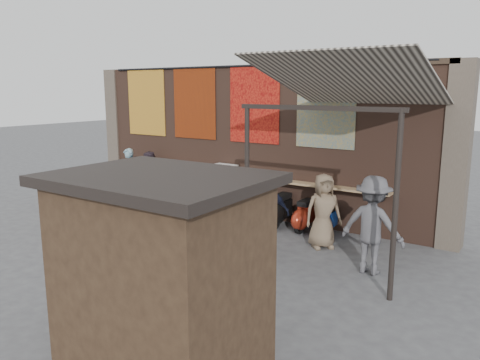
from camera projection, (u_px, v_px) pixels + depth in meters
The scene contains 35 objects.
ground at pixel (185, 238), 10.84m from camera, with size 70.00×70.00×0.00m, color #474749.
brick_wall at pixel (249, 141), 12.65m from camera, with size 10.00×0.40×4.00m, color brown.
pier_left at pixel (118, 132), 15.51m from camera, with size 0.50×0.50×4.00m, color #4C4238.
pier_right at pixel (457, 157), 9.79m from camera, with size 0.50×0.50×4.00m, color #4C4238.
eating_counter at pixel (241, 176), 12.52m from camera, with size 8.00×0.32×0.05m, color #9E7A51.
shelf_box at pixel (226, 169), 12.74m from camera, with size 0.65×0.29×0.25m, color white.
tapestry_redgold at pixel (146, 102), 14.26m from camera, with size 1.50×0.02×2.00m, color maroon.
tapestry_sun at pixel (194, 103), 13.22m from camera, with size 1.50×0.02×2.00m, color #C53D0B.
tapestry_orange at pixel (254, 104), 12.12m from camera, with size 1.50×0.02×2.00m, color red.
tapestry_multi at pixel (326, 106), 11.02m from camera, with size 1.50×0.02×2.00m, color #25588A.
hang_rail at pixel (244, 66), 12.09m from camera, with size 0.06×0.06×9.50m, color black.
scooter_stool_0 at pixel (157, 192), 13.91m from camera, with size 0.35×0.78×0.74m, color #93490D, non-canonical shape.
scooter_stool_1 at pixel (172, 194), 13.65m from camera, with size 0.36×0.80×0.76m, color #A30C11, non-canonical shape.
scooter_stool_2 at pixel (188, 198), 13.28m from camera, with size 0.32×0.71×0.67m, color black, non-canonical shape.
scooter_stool_3 at pixel (205, 199), 12.98m from camera, with size 0.38×0.84×0.80m, color #1B6F5D, non-canonical shape.
scooter_stool_4 at pixel (223, 202), 12.59m from camera, with size 0.39×0.86×0.82m, color #10522D, non-canonical shape.
scooter_stool_5 at pixel (239, 206), 12.29m from camera, with size 0.36×0.80×0.76m, color navy, non-canonical shape.
scooter_stool_6 at pixel (260, 210), 11.93m from camera, with size 0.34×0.75×0.72m, color #14184C, non-canonical shape.
scooter_stool_7 at pixel (280, 211), 11.66m from camera, with size 0.39×0.86×0.82m, color black, non-canonical shape.
scooter_stool_8 at pixel (305, 216), 11.30m from camera, with size 0.36×0.79×0.75m, color maroon, non-canonical shape.
scooter_stool_9 at pixel (327, 221), 10.98m from camera, with size 0.33×0.73×0.69m, color navy, non-canonical shape.
diner_left at pixel (129, 176), 14.07m from camera, with size 0.60×0.40×1.65m, color #779DAE.
diner_right at pixel (150, 178), 14.00m from camera, with size 0.76×0.59×1.57m, color #322730.
shopper_navy at pixel (263, 213), 9.54m from camera, with size 1.06×0.44×1.80m, color black.
shopper_grey at pixel (372, 225), 8.62m from camera, with size 1.19×0.69×1.85m, color #545257.
shopper_tan at pixel (323, 211), 10.05m from camera, with size 0.79×0.52×1.63m, color #79644D.
market_stall at pixel (162, 282), 5.49m from camera, with size 2.16×1.62×2.34m, color black.
stall_roof at pixel (159, 179), 5.25m from camera, with size 2.42×1.86×0.12m, color black.
stall_sign at pixel (206, 222), 6.07m from camera, with size 1.20×0.04×0.50m, color gold.
stall_shelf at pixel (206, 283), 6.23m from camera, with size 1.79×0.10×0.06m, color #473321.
awning_canvas at pixel (351, 81), 8.97m from camera, with size 3.20×3.40×0.03m, color beige.
awning_ledger at pixel (379, 63), 10.18m from camera, with size 3.30×0.08×0.12m, color #33261C.
awning_header at pixel (317, 108), 7.84m from camera, with size 3.00×0.08×0.08m, color black.
awning_post_left at pixel (247, 187), 8.90m from camera, with size 0.09×0.09×3.10m, color black.
awning_post_right at pixel (395, 208), 7.36m from camera, with size 0.09×0.09×3.10m, color black.
Camera 1 is at (6.87, -7.89, 3.39)m, focal length 35.00 mm.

